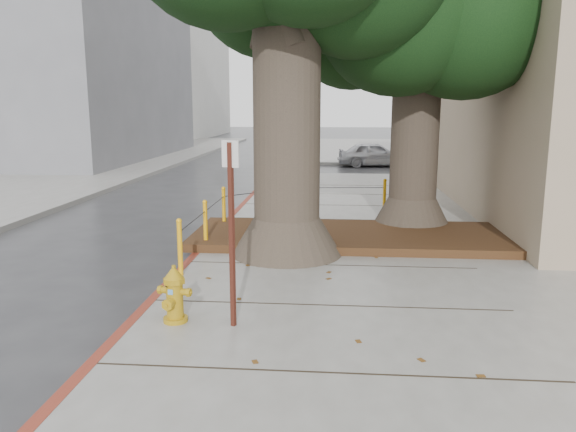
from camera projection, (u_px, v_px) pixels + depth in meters
The scene contains 13 objects.
ground at pixel (291, 314), 7.82m from camera, with size 140.00×140.00×0.00m, color #28282B.
sidewalk_far at pixel (419, 149), 36.64m from camera, with size 16.00×20.00×0.15m, color slate.
curb_red at pixel (195, 258), 10.42m from camera, with size 0.14×26.00×0.16m, color maroon.
planter_bed at pixel (350, 236), 11.52m from camera, with size 6.40×2.60×0.16m, color black.
building_far_grey at pixel (40, 45), 29.42m from camera, with size 12.00×16.00×12.00m, color slate.
building_far_white at pixel (147, 55), 51.78m from camera, with size 12.00×18.00×15.00m, color silver.
tree_far at pixel (436, 2), 11.84m from camera, with size 4.50×3.80×7.17m.
bollard_ring at pixel (267, 210), 12.04m from camera, with size 3.79×5.39×0.95m.
fire_hydrant at pixel (174, 294), 7.10m from camera, with size 0.40×0.37×0.74m.
signpost at pixel (232, 224), 6.79m from camera, with size 0.22×0.10×2.31m.
car_silver at pixel (374, 154), 26.73m from camera, with size 1.39×3.45×1.17m, color #B4B4B9.
car_red at pixel (564, 160), 24.06m from camera, with size 1.18×3.39×1.12m, color maroon.
car_dark at pixel (95, 153), 27.36m from camera, with size 1.63×4.00×1.16m, color black.
Camera 1 is at (0.58, -7.39, 2.86)m, focal length 35.00 mm.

